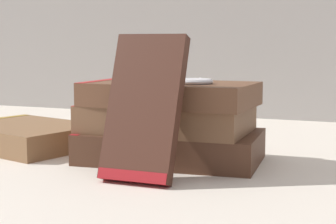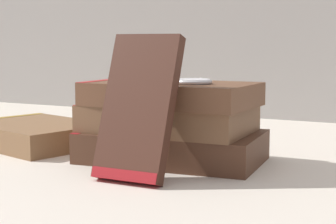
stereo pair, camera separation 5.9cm
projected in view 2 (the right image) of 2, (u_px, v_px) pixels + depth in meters
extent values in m
plane|color=beige|center=(167.00, 166.00, 0.71)|extent=(3.00, 3.00, 0.00)
cube|color=#4C2D1E|center=(172.00, 146.00, 0.74)|extent=(0.24, 0.16, 0.04)
cube|color=maroon|center=(99.00, 141.00, 0.78)|extent=(0.02, 0.13, 0.04)
cube|color=brown|center=(168.00, 118.00, 0.73)|extent=(0.22, 0.14, 0.04)
cube|color=#B22323|center=(103.00, 114.00, 0.78)|extent=(0.02, 0.13, 0.04)
cube|color=brown|center=(171.00, 94.00, 0.72)|extent=(0.21, 0.12, 0.03)
cube|color=#B22323|center=(106.00, 91.00, 0.76)|extent=(0.01, 0.12, 0.03)
cube|color=brown|center=(36.00, 134.00, 0.85)|extent=(0.22, 0.19, 0.03)
cube|color=olive|center=(4.00, 128.00, 0.91)|extent=(0.05, 0.14, 0.04)
cube|color=#422319|center=(137.00, 107.00, 0.63)|extent=(0.08, 0.07, 0.16)
cube|color=maroon|center=(125.00, 176.00, 0.62)|extent=(0.08, 0.02, 0.02)
cylinder|color=silver|center=(193.00, 82.00, 0.69)|extent=(0.04, 0.04, 0.01)
torus|color=silver|center=(193.00, 82.00, 0.69)|extent=(0.05, 0.05, 0.01)
sphere|color=silver|center=(201.00, 80.00, 0.71)|extent=(0.01, 0.01, 0.01)
torus|color=#ADADB2|center=(145.00, 140.00, 0.89)|extent=(0.06, 0.06, 0.00)
torus|color=#ADADB2|center=(173.00, 144.00, 0.86)|extent=(0.06, 0.06, 0.00)
cylinder|color=#ADADB2|center=(159.00, 141.00, 0.87)|extent=(0.01, 0.01, 0.00)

